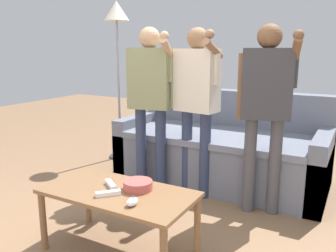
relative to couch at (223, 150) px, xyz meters
The scene contains 11 objects.
ground_plane 1.56m from the couch, 95.31° to the right, with size 12.00×12.00×0.00m, color brown.
couch is the anchor object (origin of this frame).
coffee_table 1.60m from the couch, 94.33° to the right, with size 0.99×0.50×0.43m.
snack_bowl 1.52m from the couch, 90.75° to the right, with size 0.19×0.19×0.06m, color #B24C47.
game_remote_nunchuk 1.74m from the couch, 87.22° to the right, with size 0.06×0.09×0.05m.
floor_lamp 1.86m from the couch, behind, with size 0.29×0.29×1.85m.
player_left 1.00m from the couch, 130.14° to the right, with size 0.47×0.30×1.51m.
player_center 0.81m from the couch, 99.14° to the right, with size 0.44×0.34×1.50m.
player_right 1.00m from the couch, 45.85° to the right, with size 0.48×0.29×1.51m.
game_remote_wand_near 1.70m from the couch, 94.29° to the right, with size 0.13×0.14×0.03m.
game_remote_wand_far 1.58m from the couch, 97.46° to the right, with size 0.14×0.12×0.03m.
Camera 1 is at (1.32, -1.76, 1.32)m, focal length 37.56 mm.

